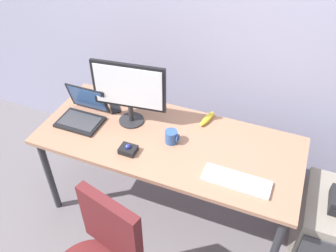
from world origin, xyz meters
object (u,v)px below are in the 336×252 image
Objects in this scene: monitor_main at (129,90)px; coffee_mug at (172,137)px; laptop at (83,113)px; keyboard at (236,181)px; trackball_mouse at (128,149)px; file_cabinet at (329,231)px; cell_phone at (115,107)px; banana at (207,119)px.

coffee_mug is at bearing -15.40° from monitor_main.
keyboard is at bearing -8.41° from laptop.
monitor_main is at bearing 164.60° from coffee_mug.
laptop is 0.49m from trackball_mouse.
file_cabinet is 1.24m from coffee_mug.
keyboard is at bearing -58.72° from cell_phone.
monitor_main is 0.92m from keyboard.
laptop is 2.83× the size of trackball_mouse.
monitor_main reaches higher than laptop.
keyboard reaches higher than cell_phone.
banana is (0.69, 0.11, 0.02)m from cell_phone.
banana is (0.38, 0.50, -0.00)m from trackball_mouse.
laptop is (-0.33, -0.11, -0.22)m from monitor_main.
banana is (0.16, 0.30, -0.03)m from coffee_mug.
cell_phone is (-1.67, 0.16, 0.46)m from file_cabinet.
keyboard is 2.17× the size of banana.
trackball_mouse reaches higher than file_cabinet.
trackball_mouse is (-0.72, -0.01, 0.01)m from keyboard.
file_cabinet is 5.33× the size of trackball_mouse.
file_cabinet is 1.65m from monitor_main.
monitor_main is 0.43m from coffee_mug.
keyboard reaches higher than file_cabinet.
monitor_main reaches higher than banana.
trackball_mouse is 0.63m from banana.
coffee_mug is 0.34m from banana.
monitor_main is at bearing 161.53° from keyboard.
banana is at bearing 22.36° from monitor_main.
banana is at bearing 62.69° from coffee_mug.
cell_phone is at bearing -170.75° from banana.
monitor_main reaches higher than trackball_mouse.
laptop is at bearing -178.70° from file_cabinet.
banana is at bearing 20.57° from laptop.
coffee_mug is at bearing -117.31° from banana.
coffee_mug is at bearing 0.91° from laptop.
cell_phone is (-0.31, 0.39, -0.02)m from trackball_mouse.
laptop is at bearing -159.43° from banana.
trackball_mouse reaches higher than banana.
laptop is 0.68m from coffee_mug.
file_cabinet is 4.13× the size of cell_phone.
banana is (0.51, 0.21, -0.25)m from monitor_main.
trackball_mouse is at bearing -127.52° from banana.
trackball_mouse is 0.77× the size of cell_phone.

